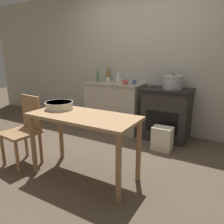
{
  "coord_description": "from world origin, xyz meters",
  "views": [
    {
      "loc": [
        1.53,
        -2.21,
        1.39
      ],
      "look_at": [
        0.0,
        0.45,
        0.57
      ],
      "focal_mm": 35.0,
      "sensor_mm": 36.0,
      "label": 1
    }
  ],
  "objects": [
    {
      "name": "stock_pot",
      "position": [
        0.64,
        1.28,
        0.95
      ],
      "size": [
        0.32,
        0.32,
        0.24
      ],
      "color": "#A8A8AD",
      "rests_on": "stove"
    },
    {
      "name": "mixing_bowl_large",
      "position": [
        -0.29,
        -0.31,
        0.8
      ],
      "size": [
        0.33,
        0.33,
        0.09
      ],
      "color": "silver",
      "rests_on": "work_table"
    },
    {
      "name": "cup_mid_right",
      "position": [
        -0.14,
        1.15,
        0.92
      ],
      "size": [
        0.09,
        0.09,
        0.08
      ],
      "primitive_type": "cylinder",
      "color": "#B74C42",
      "rests_on": "counter_cabinet"
    },
    {
      "name": "wall_back",
      "position": [
        0.0,
        1.58,
        1.27
      ],
      "size": [
        8.0,
        0.07,
        2.55
      ],
      "color": "#B2AD9E",
      "rests_on": "ground_plane"
    },
    {
      "name": "cup_center_right",
      "position": [
        -0.02,
        1.25,
        0.92
      ],
      "size": [
        0.08,
        0.08,
        0.08
      ],
      "primitive_type": "cylinder",
      "color": "#4C6B99",
      "rests_on": "counter_cabinet"
    },
    {
      "name": "ground_plane",
      "position": [
        0.0,
        0.0,
        0.0
      ],
      "size": [
        14.0,
        14.0,
        0.0
      ],
      "primitive_type": "plane",
      "color": "brown"
    },
    {
      "name": "cup_center",
      "position": [
        -0.29,
        1.26,
        0.92
      ],
      "size": [
        0.09,
        0.09,
        0.08
      ],
      "primitive_type": "cylinder",
      "color": "beige",
      "rests_on": "counter_cabinet"
    },
    {
      "name": "work_table",
      "position": [
        0.11,
        -0.38,
        0.63
      ],
      "size": [
        1.23,
        0.56,
        0.75
      ],
      "color": "#A87F56",
      "rests_on": "ground_plane"
    },
    {
      "name": "bottle_mid_left",
      "position": [
        -0.68,
        1.47,
        0.99
      ],
      "size": [
        0.07,
        0.07,
        0.27
      ],
      "color": "olive",
      "rests_on": "counter_cabinet"
    },
    {
      "name": "chair",
      "position": [
        -0.75,
        -0.48,
        0.47
      ],
      "size": [
        0.44,
        0.44,
        0.88
      ],
      "rotation": [
        0.0,
        0.0,
        -0.11
      ],
      "color": "#997047",
      "rests_on": "ground_plane"
    },
    {
      "name": "counter_cabinet",
      "position": [
        -0.41,
        1.28,
        0.44
      ],
      "size": [
        1.06,
        0.58,
        0.88
      ],
      "color": "#B2A893",
      "rests_on": "ground_plane"
    },
    {
      "name": "bottle_left",
      "position": [
        -0.41,
        1.38,
        0.96
      ],
      "size": [
        0.08,
        0.08,
        0.2
      ],
      "color": "silver",
      "rests_on": "counter_cabinet"
    },
    {
      "name": "stove",
      "position": [
        0.57,
        1.28,
        0.43
      ],
      "size": [
        0.76,
        0.58,
        0.85
      ],
      "color": "#2D2B28",
      "rests_on": "ground_plane"
    },
    {
      "name": "cup_center_left",
      "position": [
        -0.56,
        1.26,
        0.93
      ],
      "size": [
        0.07,
        0.07,
        0.09
      ],
      "primitive_type": "cylinder",
      "color": "silver",
      "rests_on": "counter_cabinet"
    },
    {
      "name": "bottle_far_left",
      "position": [
        -0.81,
        1.31,
        0.98
      ],
      "size": [
        0.06,
        0.06,
        0.25
      ],
      "color": "#517F5B",
      "rests_on": "counter_cabinet"
    },
    {
      "name": "flour_sack",
      "position": [
        0.67,
        0.78,
        0.18
      ],
      "size": [
        0.29,
        0.2,
        0.36
      ],
      "primitive_type": "cube",
      "color": "beige",
      "rests_on": "ground_plane"
    }
  ]
}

